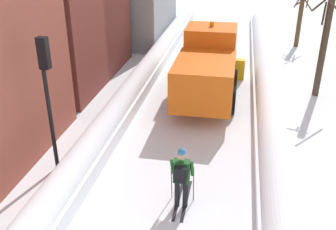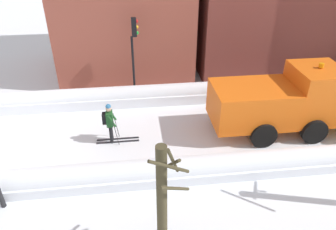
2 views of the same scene
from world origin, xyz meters
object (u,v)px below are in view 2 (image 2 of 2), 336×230
Objects in this scene: skier at (110,121)px; bare_tree_near at (163,200)px; plow_truck at (282,101)px; traffic_light_pole at (134,43)px.

bare_tree_near reaches higher than skier.
plow_truck is 7.47m from traffic_light_pole.
skier is at bearing -163.52° from bare_tree_near.
bare_tree_near is at bearing 16.48° from skier.
traffic_light_pole is at bearing 163.28° from skier.
plow_truck is at bearing 90.19° from skier.
bare_tree_near is (5.52, -5.71, 0.48)m from plow_truck.
bare_tree_near is (9.58, 0.40, -0.95)m from traffic_light_pole.
plow_truck is at bearing 56.40° from traffic_light_pole.
plow_truck is 7.96m from bare_tree_near.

